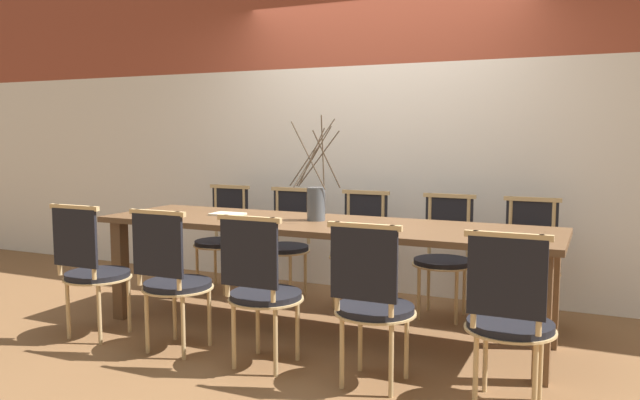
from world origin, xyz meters
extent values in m
plane|color=brown|center=(0.00, 0.00, 0.00)|extent=(16.00, 16.00, 0.00)
cube|color=silver|center=(0.00, 1.28, 0.97)|extent=(12.00, 0.06, 1.95)
cube|color=brown|center=(0.00, 0.00, 0.75)|extent=(3.16, 0.85, 0.04)
cube|color=brown|center=(-1.48, -0.32, 0.37)|extent=(0.09, 0.09, 0.73)
cube|color=brown|center=(1.48, -0.32, 0.37)|extent=(0.09, 0.09, 0.73)
cube|color=brown|center=(-1.48, 0.32, 0.37)|extent=(0.09, 0.09, 0.73)
cube|color=brown|center=(1.48, 0.32, 0.37)|extent=(0.09, 0.09, 0.73)
cylinder|color=black|center=(-1.33, -0.69, 0.42)|extent=(0.42, 0.42, 0.04)
cylinder|color=tan|center=(-1.33, -0.69, 0.40)|extent=(0.45, 0.45, 0.01)
cylinder|color=tan|center=(-1.47, -0.55, 0.20)|extent=(0.03, 0.03, 0.41)
cylinder|color=tan|center=(-1.20, -0.55, 0.20)|extent=(0.03, 0.03, 0.41)
cylinder|color=tan|center=(-1.47, -0.83, 0.20)|extent=(0.03, 0.03, 0.41)
cylinder|color=tan|center=(-1.20, -0.83, 0.20)|extent=(0.03, 0.03, 0.41)
cylinder|color=tan|center=(-1.48, -0.87, 0.68)|extent=(0.03, 0.03, 0.47)
cylinder|color=tan|center=(-1.19, -0.87, 0.68)|extent=(0.03, 0.03, 0.47)
cube|color=black|center=(-1.33, -0.88, 0.70)|extent=(0.36, 0.02, 0.38)
cube|color=tan|center=(-1.33, -0.87, 0.90)|extent=(0.40, 0.03, 0.03)
cylinder|color=black|center=(-0.67, -0.69, 0.42)|extent=(0.42, 0.42, 0.04)
cylinder|color=tan|center=(-0.67, -0.69, 0.40)|extent=(0.45, 0.45, 0.01)
cylinder|color=tan|center=(-0.81, -0.55, 0.20)|extent=(0.03, 0.03, 0.41)
cylinder|color=tan|center=(-0.53, -0.55, 0.20)|extent=(0.03, 0.03, 0.41)
cylinder|color=tan|center=(-0.81, -0.83, 0.20)|extent=(0.03, 0.03, 0.41)
cylinder|color=tan|center=(-0.53, -0.83, 0.20)|extent=(0.03, 0.03, 0.41)
cylinder|color=tan|center=(-0.82, -0.87, 0.68)|extent=(0.03, 0.03, 0.47)
cylinder|color=tan|center=(-0.52, -0.87, 0.68)|extent=(0.03, 0.03, 0.47)
cube|color=black|center=(-0.67, -0.88, 0.70)|extent=(0.36, 0.02, 0.38)
cube|color=tan|center=(-0.67, -0.87, 0.90)|extent=(0.40, 0.03, 0.03)
cylinder|color=black|center=(-0.04, -0.69, 0.42)|extent=(0.42, 0.42, 0.04)
cylinder|color=tan|center=(-0.04, -0.69, 0.40)|extent=(0.45, 0.45, 0.01)
cylinder|color=tan|center=(-0.17, -0.55, 0.20)|extent=(0.03, 0.03, 0.41)
cylinder|color=tan|center=(0.10, -0.55, 0.20)|extent=(0.03, 0.03, 0.41)
cylinder|color=tan|center=(-0.17, -0.83, 0.20)|extent=(0.03, 0.03, 0.41)
cylinder|color=tan|center=(0.10, -0.83, 0.20)|extent=(0.03, 0.03, 0.41)
cylinder|color=tan|center=(-0.18, -0.87, 0.68)|extent=(0.03, 0.03, 0.47)
cylinder|color=tan|center=(0.11, -0.87, 0.68)|extent=(0.03, 0.03, 0.47)
cube|color=black|center=(-0.04, -0.88, 0.70)|extent=(0.36, 0.02, 0.38)
cube|color=tan|center=(-0.04, -0.87, 0.90)|extent=(0.40, 0.03, 0.03)
cylinder|color=black|center=(0.65, -0.69, 0.42)|extent=(0.42, 0.42, 0.04)
cylinder|color=tan|center=(0.65, -0.69, 0.40)|extent=(0.45, 0.45, 0.01)
cylinder|color=tan|center=(0.51, -0.55, 0.20)|extent=(0.03, 0.03, 0.41)
cylinder|color=tan|center=(0.78, -0.55, 0.20)|extent=(0.03, 0.03, 0.41)
cylinder|color=tan|center=(0.51, -0.83, 0.20)|extent=(0.03, 0.03, 0.41)
cylinder|color=tan|center=(0.78, -0.83, 0.20)|extent=(0.03, 0.03, 0.41)
cylinder|color=tan|center=(0.50, -0.87, 0.68)|extent=(0.03, 0.03, 0.47)
cylinder|color=tan|center=(0.79, -0.87, 0.68)|extent=(0.03, 0.03, 0.47)
cube|color=black|center=(0.65, -0.88, 0.70)|extent=(0.36, 0.02, 0.38)
cube|color=tan|center=(0.65, -0.87, 0.90)|extent=(0.40, 0.03, 0.03)
cylinder|color=black|center=(1.35, -0.69, 0.42)|extent=(0.42, 0.42, 0.04)
cylinder|color=tan|center=(1.35, -0.69, 0.40)|extent=(0.45, 0.45, 0.01)
cylinder|color=tan|center=(1.22, -0.55, 0.20)|extent=(0.03, 0.03, 0.41)
cylinder|color=tan|center=(1.49, -0.55, 0.20)|extent=(0.03, 0.03, 0.41)
cylinder|color=tan|center=(1.22, -0.83, 0.20)|extent=(0.03, 0.03, 0.41)
cylinder|color=tan|center=(1.49, -0.83, 0.20)|extent=(0.03, 0.03, 0.41)
cylinder|color=tan|center=(1.21, -0.87, 0.68)|extent=(0.03, 0.03, 0.47)
cylinder|color=tan|center=(1.50, -0.87, 0.68)|extent=(0.03, 0.03, 0.47)
cube|color=black|center=(1.35, -0.88, 0.70)|extent=(0.36, 0.02, 0.38)
cube|color=tan|center=(1.35, -0.87, 0.90)|extent=(0.40, 0.03, 0.03)
cylinder|color=black|center=(-1.28, 0.69, 0.42)|extent=(0.42, 0.42, 0.04)
cylinder|color=tan|center=(-1.28, 0.69, 0.40)|extent=(0.45, 0.45, 0.01)
cylinder|color=tan|center=(-1.15, 0.55, 0.20)|extent=(0.03, 0.03, 0.41)
cylinder|color=tan|center=(-1.42, 0.55, 0.20)|extent=(0.03, 0.03, 0.41)
cylinder|color=tan|center=(-1.15, 0.83, 0.20)|extent=(0.03, 0.03, 0.41)
cylinder|color=tan|center=(-1.42, 0.83, 0.20)|extent=(0.03, 0.03, 0.41)
cylinder|color=tan|center=(-1.14, 0.87, 0.68)|extent=(0.03, 0.03, 0.47)
cylinder|color=tan|center=(-1.43, 0.87, 0.68)|extent=(0.03, 0.03, 0.47)
cube|color=black|center=(-1.28, 0.88, 0.70)|extent=(0.36, 0.02, 0.38)
cube|color=tan|center=(-1.28, 0.87, 0.90)|extent=(0.40, 0.03, 0.03)
cylinder|color=black|center=(-0.65, 0.69, 0.42)|extent=(0.42, 0.42, 0.04)
cylinder|color=tan|center=(-0.65, 0.69, 0.40)|extent=(0.45, 0.45, 0.01)
cylinder|color=tan|center=(-0.52, 0.55, 0.20)|extent=(0.03, 0.03, 0.41)
cylinder|color=tan|center=(-0.79, 0.55, 0.20)|extent=(0.03, 0.03, 0.41)
cylinder|color=tan|center=(-0.52, 0.83, 0.20)|extent=(0.03, 0.03, 0.41)
cylinder|color=tan|center=(-0.79, 0.83, 0.20)|extent=(0.03, 0.03, 0.41)
cylinder|color=tan|center=(-0.50, 0.87, 0.68)|extent=(0.03, 0.03, 0.47)
cylinder|color=tan|center=(-0.80, 0.87, 0.68)|extent=(0.03, 0.03, 0.47)
cube|color=black|center=(-0.65, 0.88, 0.70)|extent=(0.36, 0.02, 0.38)
cube|color=tan|center=(-0.65, 0.87, 0.90)|extent=(0.40, 0.03, 0.03)
cylinder|color=black|center=(0.01, 0.69, 0.42)|extent=(0.42, 0.42, 0.04)
cylinder|color=tan|center=(0.01, 0.69, 0.40)|extent=(0.45, 0.45, 0.01)
cylinder|color=tan|center=(0.14, 0.55, 0.20)|extent=(0.03, 0.03, 0.41)
cylinder|color=tan|center=(-0.13, 0.55, 0.20)|extent=(0.03, 0.03, 0.41)
cylinder|color=tan|center=(0.14, 0.83, 0.20)|extent=(0.03, 0.03, 0.41)
cylinder|color=tan|center=(-0.13, 0.83, 0.20)|extent=(0.03, 0.03, 0.41)
cylinder|color=tan|center=(0.16, 0.87, 0.68)|extent=(0.03, 0.03, 0.47)
cylinder|color=tan|center=(-0.14, 0.87, 0.68)|extent=(0.03, 0.03, 0.47)
cube|color=black|center=(0.01, 0.88, 0.70)|extent=(0.36, 0.02, 0.38)
cube|color=tan|center=(0.01, 0.87, 0.90)|extent=(0.40, 0.03, 0.03)
cylinder|color=black|center=(0.68, 0.69, 0.42)|extent=(0.42, 0.42, 0.04)
cylinder|color=tan|center=(0.68, 0.69, 0.40)|extent=(0.45, 0.45, 0.01)
cylinder|color=tan|center=(0.82, 0.55, 0.20)|extent=(0.03, 0.03, 0.41)
cylinder|color=tan|center=(0.55, 0.55, 0.20)|extent=(0.03, 0.03, 0.41)
cylinder|color=tan|center=(0.82, 0.83, 0.20)|extent=(0.03, 0.03, 0.41)
cylinder|color=tan|center=(0.55, 0.83, 0.20)|extent=(0.03, 0.03, 0.41)
cylinder|color=tan|center=(0.83, 0.87, 0.68)|extent=(0.03, 0.03, 0.47)
cylinder|color=tan|center=(0.54, 0.87, 0.68)|extent=(0.03, 0.03, 0.47)
cube|color=black|center=(0.68, 0.88, 0.70)|extent=(0.36, 0.02, 0.38)
cube|color=tan|center=(0.68, 0.87, 0.90)|extent=(0.40, 0.03, 0.03)
cylinder|color=black|center=(1.29, 0.69, 0.42)|extent=(0.42, 0.42, 0.04)
cylinder|color=tan|center=(1.29, 0.69, 0.40)|extent=(0.45, 0.45, 0.01)
cylinder|color=tan|center=(1.42, 0.55, 0.20)|extent=(0.03, 0.03, 0.41)
cylinder|color=tan|center=(1.15, 0.55, 0.20)|extent=(0.03, 0.03, 0.41)
cylinder|color=tan|center=(1.42, 0.83, 0.20)|extent=(0.03, 0.03, 0.41)
cylinder|color=tan|center=(1.15, 0.83, 0.20)|extent=(0.03, 0.03, 0.41)
cylinder|color=tan|center=(1.44, 0.87, 0.68)|extent=(0.03, 0.03, 0.47)
cylinder|color=tan|center=(1.14, 0.87, 0.68)|extent=(0.03, 0.03, 0.47)
cube|color=black|center=(1.29, 0.88, 0.70)|extent=(0.36, 0.02, 0.38)
cube|color=tan|center=(1.29, 0.87, 0.90)|extent=(0.40, 0.03, 0.03)
cylinder|color=#4C5156|center=(-0.05, 0.05, 0.89)|extent=(0.13, 0.13, 0.23)
cylinder|color=#473828|center=(-0.12, 0.16, 1.21)|extent=(0.22, 0.14, 0.43)
cylinder|color=#473828|center=(-0.06, -0.07, 1.22)|extent=(0.26, 0.01, 0.45)
cylinder|color=#473828|center=(-0.15, 0.11, 1.15)|extent=(0.12, 0.20, 0.30)
cylinder|color=#473828|center=(-0.10, 0.19, 1.19)|extent=(0.28, 0.09, 0.39)
cylinder|color=#473828|center=(-0.12, 0.12, 1.20)|extent=(0.15, 0.14, 0.41)
cylinder|color=#473828|center=(-0.01, 0.06, 1.25)|extent=(0.03, 0.10, 0.49)
cylinder|color=#473828|center=(0.05, 0.00, 1.20)|extent=(0.12, 0.22, 0.39)
cylinder|color=#473828|center=(-0.15, 0.19, 1.24)|extent=(0.28, 0.19, 0.48)
cube|color=beige|center=(-0.77, 0.04, 0.78)|extent=(0.24, 0.17, 0.01)
camera|label=1|loc=(1.74, -3.82, 1.37)|focal=35.00mm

